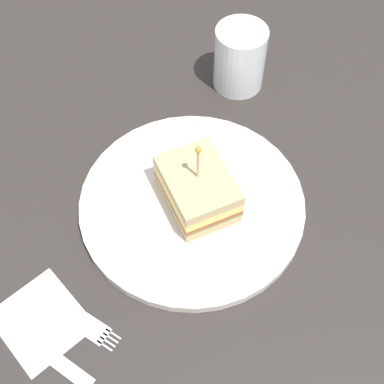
# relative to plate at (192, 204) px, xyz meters

# --- Properties ---
(ground_plane) EXTENTS (1.06, 1.06, 0.02)m
(ground_plane) POSITION_rel_plate_xyz_m (0.00, 0.00, -0.02)
(ground_plane) COLOR #2D2826
(plate) EXTENTS (0.27, 0.27, 0.01)m
(plate) POSITION_rel_plate_xyz_m (0.00, 0.00, 0.00)
(plate) COLOR silver
(plate) RESTS_ON ground_plane
(sandwich_half_center) EXTENTS (0.09, 0.11, 0.10)m
(sandwich_half_center) POSITION_rel_plate_xyz_m (0.01, -0.00, 0.03)
(sandwich_half_center) COLOR tan
(sandwich_half_center) RESTS_ON plate
(drink_glass) EXTENTS (0.07, 0.07, 0.09)m
(drink_glass) POSITION_rel_plate_xyz_m (0.11, 0.19, 0.03)
(drink_glass) COLOR #B74C33
(drink_glass) RESTS_ON ground_plane
(napkin) EXTENTS (0.12, 0.12, 0.00)m
(napkin) POSITION_rel_plate_xyz_m (-0.19, -0.11, -0.01)
(napkin) COLOR white
(napkin) RESTS_ON ground_plane
(fork) EXTENTS (0.09, 0.09, 0.00)m
(fork) POSITION_rel_plate_xyz_m (-0.15, -0.12, -0.00)
(fork) COLOR silver
(fork) RESTS_ON ground_plane
(knife) EXTENTS (0.10, 0.10, 0.00)m
(knife) POSITION_rel_plate_xyz_m (-0.19, -0.14, -0.00)
(knife) COLOR silver
(knife) RESTS_ON ground_plane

